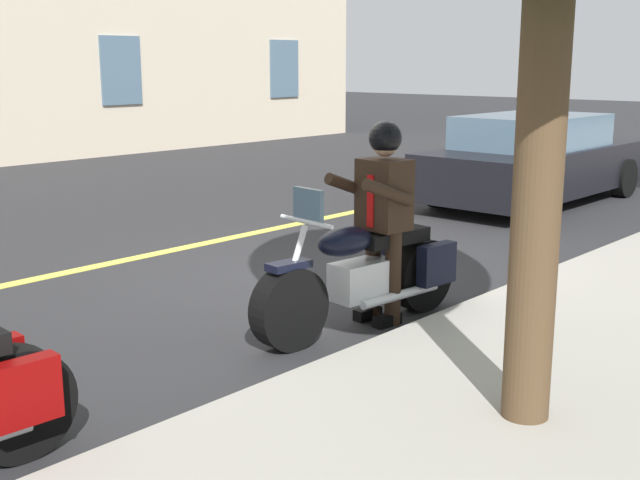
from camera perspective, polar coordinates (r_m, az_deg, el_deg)
name	(u,v)px	position (r m, az deg, el deg)	size (l,w,h in m)	color
ground_plane	(302,277)	(8.52, -1.24, -2.64)	(80.00, 80.00, 0.00)	#28282B
lane_center_stripe	(183,248)	(9.96, -9.63, -0.56)	(60.00, 0.16, 0.01)	#E5DB4C
motorcycle_main	(366,275)	(6.87, 3.28, -2.47)	(2.22, 0.74, 1.26)	black
rider_main	(383,204)	(6.88, 4.44, 2.51)	(0.66, 0.60, 1.74)	black
car_silver	(535,160)	(13.35, 14.87, 5.48)	(4.60, 1.92, 1.40)	black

